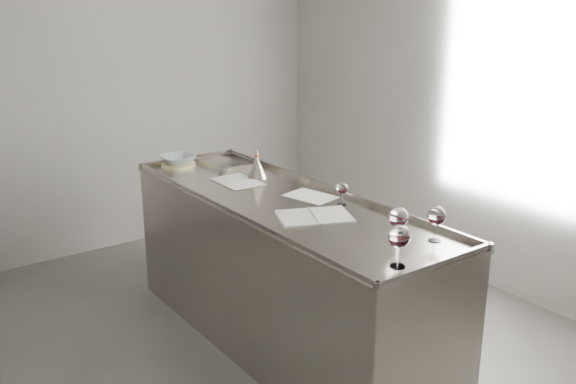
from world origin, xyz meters
TOP-DOWN VIEW (x-y plane):
  - room_shell at (0.00, 0.00)m, footprint 4.54×5.04m
  - counter at (0.50, 0.30)m, footprint 0.77×2.42m
  - wine_glass_left at (0.36, -0.78)m, footprint 0.10×0.10m
  - wine_glass_middle at (0.55, -0.59)m, footprint 0.10×0.10m
  - wine_glass_right at (0.74, -0.66)m, footprint 0.09×0.09m
  - wine_glass_small at (0.74, 0.04)m, footprint 0.07×0.07m
  - notebook at (0.47, -0.04)m, footprint 0.47×0.40m
  - loose_paper_top at (0.68, 0.27)m, footprint 0.27×0.33m
  - loose_paper_under at (0.49, 0.79)m, footprint 0.23×0.33m
  - trivet at (0.36, 1.38)m, footprint 0.24×0.24m
  - ceramic_bowl at (0.36, 1.38)m, footprint 0.25×0.25m
  - wine_funnel at (0.65, 0.81)m, footprint 0.14×0.14m

SIDE VIEW (x-z plane):
  - counter at x=0.50m, z-range -0.01..0.96m
  - loose_paper_top at x=0.68m, z-range 0.94..0.94m
  - loose_paper_under at x=0.49m, z-range 0.94..0.95m
  - notebook at x=0.47m, z-range 0.94..0.95m
  - trivet at x=0.36m, z-range 0.94..0.96m
  - ceramic_bowl at x=0.36m, z-range 0.96..1.02m
  - wine_funnel at x=0.65m, z-range 0.90..1.10m
  - wine_glass_small at x=0.74m, z-range 0.97..1.10m
  - wine_glass_right at x=0.74m, z-range 0.98..1.16m
  - wine_glass_middle at x=0.55m, z-range 0.98..1.17m
  - wine_glass_left at x=0.36m, z-range 0.98..1.18m
  - room_shell at x=0.00m, z-range -0.02..2.82m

